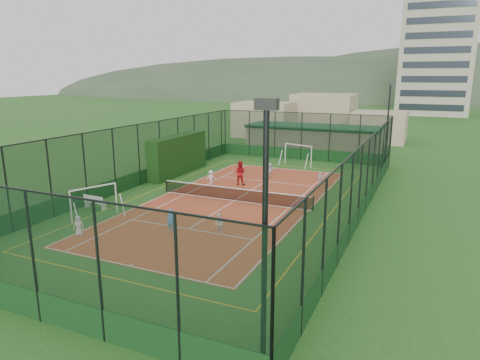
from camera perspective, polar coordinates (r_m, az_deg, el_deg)
The scene contains 21 objects.
ground at distance 30.86m, azimuth -0.76°, elevation -2.80°, with size 300.00×300.00×0.00m, color #29571D.
court_slab at distance 30.86m, azimuth -0.76°, elevation -2.79°, with size 11.17×23.97×0.01m, color #B53B28.
tennis_net at distance 30.71m, azimuth -0.77°, elevation -1.85°, with size 11.67×0.12×1.06m, color black, non-canonical shape.
perimeter_fence at distance 30.24m, azimuth -0.78°, elevation 1.75°, with size 18.12×34.12×5.00m, color black, non-canonical shape.
floodlight_se at distance 11.89m, azimuth 3.29°, elevation -9.42°, with size 0.60×0.26×8.25m, color black, non-canonical shape.
floodlight_ne at distance 43.85m, azimuth 19.05°, elevation 6.91°, with size 0.60×0.26×8.25m, color black, non-canonical shape.
clubhouse at distance 50.91m, azimuth 9.72°, elevation 5.42°, with size 15.20×7.20×3.15m, color tan, non-canonical shape.
apartment_tower at distance 109.01m, azimuth 24.80°, elevation 15.83°, with size 15.00×12.00×30.00m, color beige.
distant_hills at distance 177.49m, azimuth 20.35°, elevation 10.10°, with size 200.00×60.00×24.00m, color #384C33, non-canonical shape.
hedge_left at distance 39.33m, azimuth -8.21°, elevation 3.34°, with size 1.21×8.10×3.54m, color black.
white_bench at distance 30.53m, azimuth -18.74°, elevation -2.76°, with size 1.77×0.49×1.00m, color white, non-canonical shape.
futsal_goal_near at distance 28.55m, azimuth -18.85°, elevation -2.84°, with size 0.90×3.10×2.00m, color white, non-canonical shape.
futsal_goal_far at distance 43.20m, azimuth 7.74°, elevation 3.29°, with size 3.20×0.93×2.07m, color white, non-canonical shape.
child_near_left at distance 25.75m, azimuth -20.73°, elevation -5.74°, with size 0.57×0.37×1.17m, color white.
child_near_mid at distance 25.03m, azimuth -9.18°, elevation -5.32°, with size 0.49×0.32×1.36m, color #5191E6.
child_near_right at distance 24.51m, azimuth -2.77°, elevation -5.81°, with size 0.57×0.44×1.17m, color white.
child_far_left at distance 35.41m, azimuth -3.90°, elevation 0.36°, with size 0.77×0.44×1.18m, color white.
child_far_right at distance 35.57m, azimuth 10.64°, elevation 0.23°, with size 0.71×0.29×1.20m, color silver.
child_far_back at distance 37.88m, azimuth 4.01°, elevation 1.34°, with size 1.22×0.39×1.31m, color silver.
coach at distance 35.14m, azimuth -0.03°, elevation 0.96°, with size 0.97×0.75×1.99m, color #B11219.
tennis_balls at distance 32.21m, azimuth -0.23°, elevation -2.00°, with size 5.62×1.42×0.07m.
Camera 1 is at (12.43, -26.83, 8.81)m, focal length 32.00 mm.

